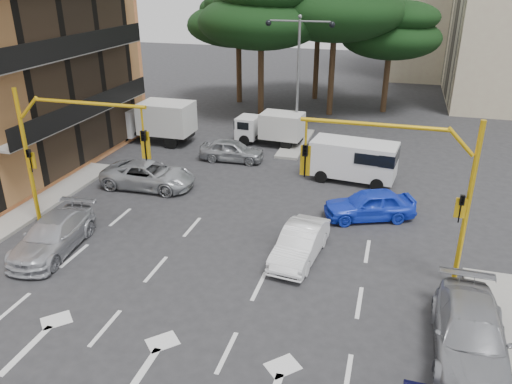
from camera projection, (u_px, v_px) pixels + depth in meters
ground at (206, 277)px, 18.11m from camera, size 120.00×120.00×0.00m
median_strip at (296, 143)px, 32.16m from camera, size 1.40×6.00×0.15m
pine_left_near at (262, 12)px, 35.35m from camera, size 9.15×9.15×10.23m
pine_center at (337, 1)px, 35.58m from camera, size 9.98×9.98×11.16m
pine_left_far at (239, 17)px, 39.90m from camera, size 8.32×8.32×9.30m
pine_right at (392, 30)px, 37.17m from camera, size 7.49×7.49×8.37m
pine_back at (320, 7)px, 40.76m from camera, size 9.15×9.15×10.23m
signal_mast_right at (414, 178)px, 16.59m from camera, size 5.79×0.37×6.00m
signal_mast_left at (61, 143)px, 20.00m from camera, size 5.79×0.37×6.00m
street_lamp_center at (299, 58)px, 30.00m from camera, size 4.16×0.36×7.77m
car_white_hatch at (300, 243)px, 19.08m from camera, size 1.80×4.03×1.29m
car_blue_compact at (369, 205)px, 22.20m from camera, size 4.32×2.98×1.36m
car_silver_wagon at (53, 235)px, 19.63m from camera, size 2.34×4.76×1.33m
car_silver_cross_a at (149, 175)px, 25.46m from camera, size 4.82×2.31×1.32m
car_silver_cross_b at (232, 150)px, 29.12m from camera, size 3.82×1.68×1.28m
car_silver_parked at (470, 335)px, 14.16m from camera, size 2.11×4.98×1.44m
van_white at (353, 161)px, 26.15m from camera, size 4.55×2.46×2.18m
box_truck_a at (153, 122)px, 32.15m from camera, size 5.43×2.32×2.66m
box_truck_b at (270, 128)px, 31.72m from camera, size 4.42×2.11×2.12m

